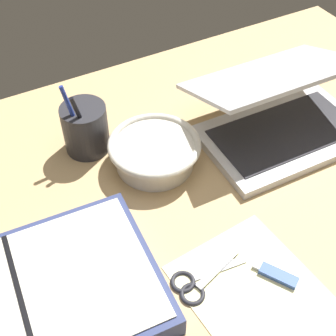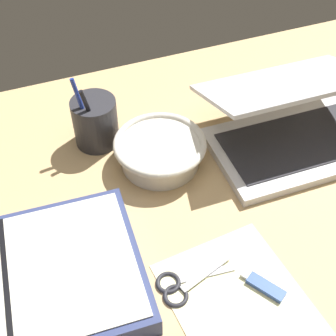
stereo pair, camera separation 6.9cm
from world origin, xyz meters
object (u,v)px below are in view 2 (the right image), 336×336
at_px(bowl, 159,151).
at_px(scissors, 180,285).
at_px(laptop, 293,124).
at_px(planner, 10,289).
at_px(pen_cup, 95,122).

distance_m(bowl, scissors, 0.27).
xyz_separation_m(laptop, bowl, (-0.26, 0.04, -0.01)).
bearing_deg(planner, pen_cup, 57.37).
bearing_deg(bowl, pen_cup, 132.29).
bearing_deg(pen_cup, laptop, -21.44).
xyz_separation_m(laptop, planner, (-0.57, -0.15, -0.02)).
xyz_separation_m(planner, scissors, (0.24, -0.08, -0.02)).
xyz_separation_m(pen_cup, scissors, (0.03, -0.36, -0.05)).
bearing_deg(planner, scissors, -13.94).
xyz_separation_m(bowl, scissors, (-0.06, -0.26, -0.03)).
bearing_deg(planner, bowl, 34.86).
height_order(laptop, planner, laptop).
relative_size(pen_cup, planner, 0.39).
relative_size(pen_cup, scissors, 1.25).
bearing_deg(scissors, planner, 156.64).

